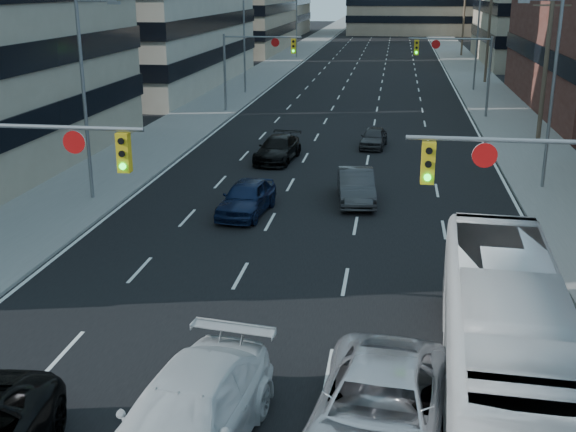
# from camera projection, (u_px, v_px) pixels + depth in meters

# --- Properties ---
(road_surface) EXTENTS (18.00, 300.00, 0.02)m
(road_surface) POSITION_uv_depth(u_px,v_px,m) (380.00, 39.00, 135.68)
(road_surface) COLOR black
(road_surface) RESTS_ON ground
(sidewalk_left) EXTENTS (5.00, 300.00, 0.15)m
(sidewalk_left) POSITION_uv_depth(u_px,v_px,m) (320.00, 38.00, 137.27)
(sidewalk_left) COLOR slate
(sidewalk_left) RESTS_ON ground
(sidewalk_right) EXTENTS (5.00, 300.00, 0.15)m
(sidewalk_right) POSITION_uv_depth(u_px,v_px,m) (443.00, 39.00, 134.06)
(sidewalk_right) COLOR slate
(sidewalk_right) RESTS_ON ground
(office_right_far) EXTENTS (22.00, 28.00, 14.00)m
(office_right_far) POSITION_uv_depth(u_px,v_px,m) (574.00, 7.00, 90.49)
(office_right_far) COLOR gray
(office_right_far) RESTS_ON ground
(bg_block_right) EXTENTS (22.00, 22.00, 12.00)m
(bg_block_right) POSITION_uv_depth(u_px,v_px,m) (561.00, 6.00, 129.40)
(bg_block_right) COLOR gray
(bg_block_right) RESTS_ON ground
(signal_near_left) EXTENTS (6.59, 0.33, 6.00)m
(signal_near_left) POSITION_uv_depth(u_px,v_px,m) (13.00, 177.00, 20.45)
(signal_near_left) COLOR slate
(signal_near_left) RESTS_ON ground
(signal_near_right) EXTENTS (6.59, 0.33, 6.00)m
(signal_near_right) POSITION_uv_depth(u_px,v_px,m) (560.00, 199.00, 18.37)
(signal_near_right) COLOR slate
(signal_near_right) RESTS_ON ground
(signal_far_left) EXTENTS (6.09, 0.33, 6.00)m
(signal_far_left) POSITION_uv_depth(u_px,v_px,m) (254.00, 57.00, 55.35)
(signal_far_left) COLOR slate
(signal_far_left) RESTS_ON ground
(signal_far_right) EXTENTS (6.09, 0.33, 6.00)m
(signal_far_right) POSITION_uv_depth(u_px,v_px,m) (458.00, 60.00, 53.21)
(signal_far_right) COLOR slate
(signal_far_right) RESTS_ON ground
(utility_pole_block) EXTENTS (2.20, 0.28, 11.00)m
(utility_pole_block) POSITION_uv_depth(u_px,v_px,m) (547.00, 50.00, 43.65)
(utility_pole_block) COLOR #4C3D2D
(utility_pole_block) RESTS_ON ground
(utility_pole_midblock) EXTENTS (2.20, 0.28, 11.00)m
(utility_pole_midblock) POSITION_uv_depth(u_px,v_px,m) (489.00, 25.00, 71.92)
(utility_pole_midblock) COLOR #4C3D2D
(utility_pole_midblock) RESTS_ON ground
(utility_pole_distant) EXTENTS (2.20, 0.28, 11.00)m
(utility_pole_distant) POSITION_uv_depth(u_px,v_px,m) (464.00, 14.00, 100.19)
(utility_pole_distant) COLOR #4C3D2D
(utility_pole_distant) RESTS_ON ground
(streetlight_left_near) EXTENTS (2.03, 0.22, 9.00)m
(streetlight_left_near) POSITION_uv_depth(u_px,v_px,m) (87.00, 91.00, 31.94)
(streetlight_left_near) COLOR slate
(streetlight_left_near) RESTS_ON ground
(streetlight_left_mid) EXTENTS (2.03, 0.22, 9.00)m
(streetlight_left_mid) POSITION_uv_depth(u_px,v_px,m) (246.00, 38.00, 64.92)
(streetlight_left_mid) COLOR slate
(streetlight_left_mid) RESTS_ON ground
(streetlight_left_far) EXTENTS (2.03, 0.22, 9.00)m
(streetlight_left_far) POSITION_uv_depth(u_px,v_px,m) (298.00, 20.00, 97.90)
(streetlight_left_far) COLOR slate
(streetlight_left_far) RESTS_ON ground
(streetlight_right_near) EXTENTS (2.03, 0.22, 9.00)m
(streetlight_right_near) POSITION_uv_depth(u_px,v_px,m) (550.00, 85.00, 33.77)
(streetlight_right_near) COLOR slate
(streetlight_right_near) RESTS_ON ground
(streetlight_right_far) EXTENTS (2.03, 0.22, 9.00)m
(streetlight_right_far) POSITION_uv_depth(u_px,v_px,m) (476.00, 36.00, 66.75)
(streetlight_right_far) COLOR slate
(streetlight_right_far) RESTS_ON ground
(white_van) EXTENTS (3.29, 6.38, 1.77)m
(white_van) POSITION_uv_depth(u_px,v_px,m) (186.00, 419.00, 15.03)
(white_van) COLOR silver
(white_van) RESTS_ON ground
(silver_suv) EXTENTS (3.47, 6.39, 1.70)m
(silver_suv) POSITION_uv_depth(u_px,v_px,m) (379.00, 411.00, 15.39)
(silver_suv) COLOR silver
(silver_suv) RESTS_ON ground
(transit_bus) EXTENTS (3.29, 11.60, 3.20)m
(transit_bus) POSITION_uv_depth(u_px,v_px,m) (505.00, 337.00, 16.99)
(transit_bus) COLOR silver
(transit_bus) RESTS_ON ground
(sedan_blue) EXTENTS (2.24, 4.59, 1.51)m
(sedan_blue) POSITION_uv_depth(u_px,v_px,m) (247.00, 198.00, 31.23)
(sedan_blue) COLOR #0E1938
(sedan_blue) RESTS_ON ground
(sedan_grey_center) EXTENTS (2.09, 4.68, 1.49)m
(sedan_grey_center) POSITION_uv_depth(u_px,v_px,m) (356.00, 186.00, 33.03)
(sedan_grey_center) COLOR #2E2E30
(sedan_grey_center) RESTS_ON ground
(sedan_black_far) EXTENTS (2.41, 4.95, 1.39)m
(sedan_black_far) POSITION_uv_depth(u_px,v_px,m) (278.00, 149.00, 40.82)
(sedan_black_far) COLOR black
(sedan_black_far) RESTS_ON ground
(sedan_grey_right) EXTENTS (1.78, 3.74, 1.24)m
(sedan_grey_right) POSITION_uv_depth(u_px,v_px,m) (374.00, 137.00, 44.29)
(sedan_grey_right) COLOR #2E2E31
(sedan_grey_right) RESTS_ON ground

